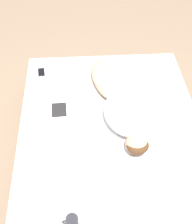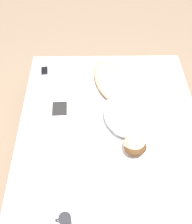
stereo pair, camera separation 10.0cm
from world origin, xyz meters
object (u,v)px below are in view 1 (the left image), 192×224
object	(u,v)px
open_magazine	(70,109)
cell_phone	(41,72)
person	(119,105)
coffee_mug	(72,221)

from	to	relation	value
open_magazine	cell_phone	size ratio (longest dim) A/B	3.15
cell_phone	open_magazine	bearing A→B (deg)	111.72
person	open_magazine	bearing A→B (deg)	-19.55
person	open_magazine	xyz separation A→B (m)	(0.48, -0.06, -0.09)
person	coffee_mug	bearing A→B (deg)	55.50
open_magazine	coffee_mug	bearing A→B (deg)	88.13
coffee_mug	cell_phone	bearing A→B (deg)	-79.39
person	cell_phone	size ratio (longest dim) A/B	9.36
open_magazine	cell_phone	distance (m)	0.70
person	cell_phone	xyz separation A→B (m)	(0.81, -0.68, -0.09)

